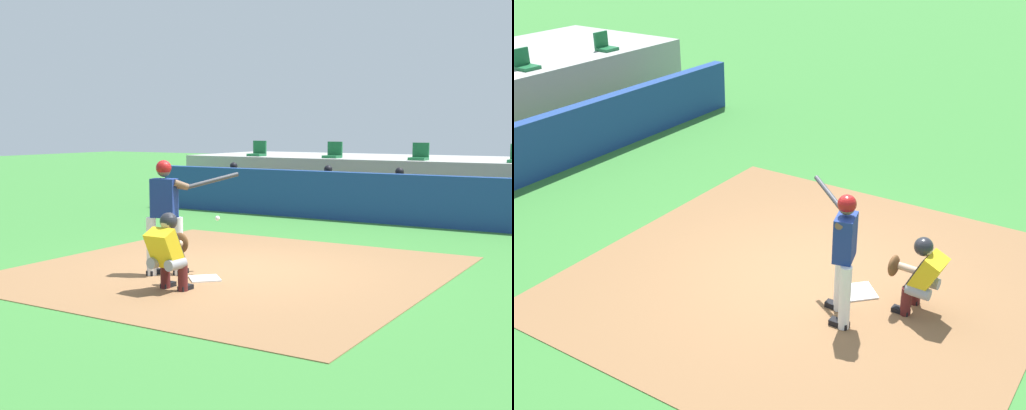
# 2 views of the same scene
# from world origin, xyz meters

# --- Properties ---
(ground_plane) EXTENTS (80.00, 80.00, 0.00)m
(ground_plane) POSITION_xyz_m (0.00, 0.00, 0.00)
(ground_plane) COLOR #387A33
(dirt_infield) EXTENTS (6.40, 6.40, 0.01)m
(dirt_infield) POSITION_xyz_m (0.00, 0.00, 0.01)
(dirt_infield) COLOR olive
(dirt_infield) RESTS_ON ground
(home_plate) EXTENTS (0.62, 0.62, 0.02)m
(home_plate) POSITION_xyz_m (0.00, -0.80, 0.02)
(home_plate) COLOR white
(home_plate) RESTS_ON dirt_infield
(batter_at_plate) EXTENTS (1.07, 1.09, 1.80)m
(batter_at_plate) POSITION_xyz_m (-0.68, -0.85, 1.04)
(batter_at_plate) COLOR silver
(batter_at_plate) RESTS_ON ground
(catcher_crouched) EXTENTS (0.49, 1.60, 1.13)m
(catcher_crouched) POSITION_xyz_m (-0.00, -1.65, 0.61)
(catcher_crouched) COLOR gray
(catcher_crouched) RESTS_ON ground
(dugout_wall) EXTENTS (13.00, 0.30, 1.20)m
(dugout_wall) POSITION_xyz_m (0.00, 6.50, 0.60)
(dugout_wall) COLOR navy
(dugout_wall) RESTS_ON ground
(dugout_bench) EXTENTS (11.80, 0.44, 0.45)m
(dugout_bench) POSITION_xyz_m (0.00, 7.50, 0.23)
(dugout_bench) COLOR olive
(dugout_bench) RESTS_ON ground
(dugout_player_0) EXTENTS (0.49, 0.70, 1.30)m
(dugout_player_0) POSITION_xyz_m (-4.86, 7.34, 0.67)
(dugout_player_0) COLOR #939399
(dugout_player_0) RESTS_ON ground
(dugout_player_1) EXTENTS (0.49, 0.70, 1.30)m
(dugout_player_1) POSITION_xyz_m (-1.86, 7.34, 0.67)
(dugout_player_1) COLOR #939399
(dugout_player_1) RESTS_ON ground
(dugout_player_2) EXTENTS (0.49, 0.70, 1.30)m
(dugout_player_2) POSITION_xyz_m (0.12, 7.34, 0.67)
(dugout_player_2) COLOR #939399
(dugout_player_2) RESTS_ON ground
(stands_platform) EXTENTS (15.00, 4.40, 1.40)m
(stands_platform) POSITION_xyz_m (0.00, 10.90, 0.70)
(stands_platform) COLOR #9E9E99
(stands_platform) RESTS_ON ground
(stadium_seat_0) EXTENTS (0.46, 0.46, 0.48)m
(stadium_seat_0) POSITION_xyz_m (-5.20, 9.38, 1.53)
(stadium_seat_0) COLOR #196033
(stadium_seat_0) RESTS_ON stands_platform
(stadium_seat_1) EXTENTS (0.46, 0.46, 0.48)m
(stadium_seat_1) POSITION_xyz_m (-2.60, 9.38, 1.53)
(stadium_seat_1) COLOR #196033
(stadium_seat_1) RESTS_ON stands_platform
(stadium_seat_2) EXTENTS (0.46, 0.46, 0.48)m
(stadium_seat_2) POSITION_xyz_m (0.00, 9.38, 1.53)
(stadium_seat_2) COLOR #196033
(stadium_seat_2) RESTS_ON stands_platform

